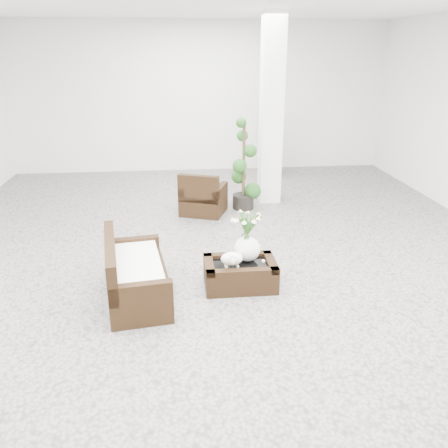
{
  "coord_description": "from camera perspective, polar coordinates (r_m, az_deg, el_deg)",
  "views": [
    {
      "loc": [
        -0.62,
        -6.03,
        2.87
      ],
      "look_at": [
        0.0,
        -0.1,
        0.62
      ],
      "focal_mm": 37.54,
      "sensor_mm": 36.0,
      "label": 1
    }
  ],
  "objects": [
    {
      "name": "shopper",
      "position": [
        11.04,
        5.86,
        10.45
      ],
      "size": [
        0.6,
        0.77,
        1.87
      ],
      "primitive_type": "imported",
      "rotation": [
        0.0,
        0.0,
        -1.32
      ],
      "color": "#30636C",
      "rests_on": "ground"
    },
    {
      "name": "column",
      "position": [
        9.09,
        5.78,
        13.48
      ],
      "size": [
        0.4,
        0.4,
        3.5
      ],
      "primitive_type": "cube",
      "color": "white",
      "rests_on": "ground"
    },
    {
      "name": "sheep_figurine",
      "position": [
        5.79,
        0.95,
        -4.4
      ],
      "size": [
        0.28,
        0.23,
        0.21
      ],
      "primitive_type": "ellipsoid",
      "color": "white",
      "rests_on": "coffee_table"
    },
    {
      "name": "armchair",
      "position": [
        8.58,
        -2.51,
        3.87
      ],
      "size": [
        0.94,
        0.93,
        0.79
      ],
      "primitive_type": "cube",
      "rotation": [
        0.0,
        0.0,
        2.78
      ],
      "color": "black",
      "rests_on": "ground"
    },
    {
      "name": "coffee_table",
      "position": [
        6.0,
        1.97,
        -6.21
      ],
      "size": [
        0.9,
        0.6,
        0.31
      ],
      "primitive_type": "cube",
      "color": "black",
      "rests_on": "ground"
    },
    {
      "name": "ground",
      "position": [
        6.71,
        -0.09,
        -4.66
      ],
      "size": [
        11.0,
        11.0,
        0.0
      ],
      "primitive_type": "plane",
      "color": "gray",
      "rests_on": "ground"
    },
    {
      "name": "loveseat",
      "position": [
        5.75,
        -10.61,
        -5.34
      ],
      "size": [
        0.88,
        1.52,
        0.77
      ],
      "primitive_type": "cube",
      "rotation": [
        0.0,
        0.0,
        1.71
      ],
      "color": "black",
      "rests_on": "ground"
    },
    {
      "name": "planter_narcissus",
      "position": [
        5.88,
        2.86,
        -0.88
      ],
      "size": [
        0.44,
        0.44,
        0.8
      ],
      "primitive_type": null,
      "color": "white",
      "rests_on": "coffee_table"
    },
    {
      "name": "tealight",
      "position": [
        5.99,
        4.81,
        -4.51
      ],
      "size": [
        0.04,
        0.04,
        0.03
      ],
      "primitive_type": "cylinder",
      "color": "white",
      "rests_on": "coffee_table"
    },
    {
      "name": "topiary",
      "position": [
        8.72,
        2.41,
        7.18
      ],
      "size": [
        0.45,
        0.45,
        1.68
      ],
      "primitive_type": null,
      "color": "#1C4616",
      "rests_on": "ground"
    }
  ]
}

